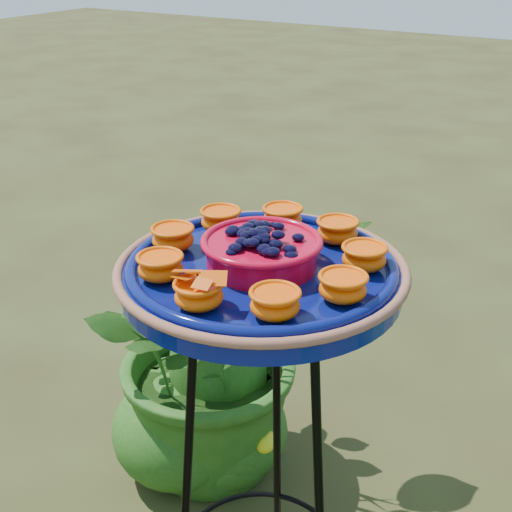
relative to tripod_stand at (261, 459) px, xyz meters
name	(u,v)px	position (x,y,z in m)	size (l,w,h in m)	color
tripod_stand	(261,459)	(0.00, 0.00, 0.00)	(0.43, 0.43, 0.93)	black
feeder_dish	(262,268)	(0.00, 0.00, 0.41)	(0.59, 0.59, 0.11)	#07115B
shrub_back_left	(217,339)	(-0.45, 0.51, -0.14)	(0.77, 0.67, 0.85)	#1D5015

